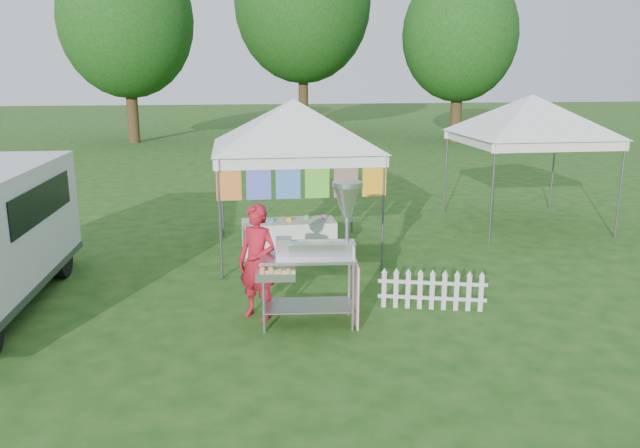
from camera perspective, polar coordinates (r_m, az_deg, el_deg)
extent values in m
plane|color=#1A4413|center=(9.13, -0.03, -8.77)|extent=(120.00, 120.00, 0.00)
cylinder|color=#59595E|center=(10.72, -9.14, 0.39)|extent=(0.04, 0.04, 2.10)
cylinder|color=#59595E|center=(11.02, 5.78, 0.87)|extent=(0.04, 0.04, 2.10)
cylinder|color=#59595E|center=(13.49, -8.97, 3.17)|extent=(0.04, 0.04, 2.10)
cylinder|color=#59595E|center=(13.74, 2.98, 3.51)|extent=(0.04, 0.04, 2.10)
cube|color=white|center=(10.60, -1.61, 5.65)|extent=(3.00, 0.03, 0.22)
cube|color=white|center=(13.40, -2.99, 7.36)|extent=(3.00, 0.03, 0.22)
pyramid|color=white|center=(11.91, -2.43, 11.38)|extent=(4.24, 4.24, 0.90)
cylinder|color=#59595E|center=(10.59, -1.61, 6.07)|extent=(3.00, 0.03, 0.03)
cube|color=#F31B36|center=(10.58, -8.36, 4.01)|extent=(0.42, 0.01, 0.70)
cube|color=purple|center=(10.59, -5.64, 4.09)|extent=(0.42, 0.01, 0.70)
cube|color=#1740BA|center=(10.62, -2.94, 4.17)|extent=(0.42, 0.01, 0.70)
cube|color=green|center=(10.67, -0.26, 4.24)|extent=(0.42, 0.01, 0.70)
cube|color=orange|center=(10.75, 2.39, 4.30)|extent=(0.42, 0.01, 0.70)
cube|color=orange|center=(10.85, 4.99, 4.35)|extent=(0.42, 0.01, 0.70)
cylinder|color=#59595E|center=(13.26, 15.47, 2.65)|extent=(0.04, 0.04, 2.10)
cylinder|color=#59595E|center=(14.62, 25.75, 2.78)|extent=(0.04, 0.04, 2.10)
cylinder|color=#59595E|center=(15.87, 11.44, 4.65)|extent=(0.04, 0.04, 2.10)
cylinder|color=#59595E|center=(17.02, 20.53, 4.66)|extent=(0.04, 0.04, 2.10)
cube|color=white|center=(13.75, 21.20, 6.61)|extent=(3.00, 0.03, 0.22)
cube|color=white|center=(16.28, 16.37, 7.97)|extent=(3.00, 0.03, 0.22)
pyramid|color=white|center=(14.93, 18.88, 11.16)|extent=(4.24, 4.24, 0.90)
cylinder|color=#59595E|center=(13.74, 21.23, 6.94)|extent=(3.00, 0.03, 0.03)
cylinder|color=#3E2C16|center=(32.74, -16.81, 10.59)|extent=(0.56, 0.56, 3.96)
ellipsoid|color=#295E1A|center=(32.79, -17.31, 17.35)|extent=(6.40, 6.40, 7.36)
cylinder|color=#3E2C16|center=(36.60, -1.53, 12.14)|extent=(0.56, 0.56, 4.84)
ellipsoid|color=#295E1A|center=(36.77, -1.59, 19.53)|extent=(7.60, 7.60, 8.74)
cylinder|color=#3E2C16|center=(32.39, 12.35, 10.44)|extent=(0.56, 0.56, 3.52)
ellipsoid|color=#295E1A|center=(32.38, 12.68, 16.52)|extent=(5.60, 5.60, 6.44)
cylinder|color=gray|center=(8.58, -5.17, -6.79)|extent=(0.05, 0.05, 0.99)
cylinder|color=gray|center=(8.61, 3.03, -6.67)|extent=(0.05, 0.05, 0.99)
cylinder|color=gray|center=(9.11, -5.03, -5.55)|extent=(0.05, 0.05, 0.99)
cylinder|color=gray|center=(9.14, 2.68, -5.44)|extent=(0.05, 0.05, 0.99)
cube|color=gray|center=(8.92, -1.11, -7.44)|extent=(1.31, 0.74, 0.02)
cube|color=#B7B7BC|center=(8.68, -1.13, -3.03)|extent=(1.38, 0.78, 0.04)
cube|color=#B7B7BC|center=(8.71, 0.16, -2.25)|extent=(0.96, 0.36, 0.17)
cube|color=gray|center=(8.69, -3.33, -2.05)|extent=(0.24, 0.26, 0.24)
cylinder|color=gray|center=(8.64, 2.49, 0.27)|extent=(0.06, 0.06, 0.99)
cone|color=#B7B7BC|center=(8.58, 2.51, 2.06)|extent=(0.43, 0.43, 0.44)
cylinder|color=#B7B7BC|center=(8.53, 2.53, 3.66)|extent=(0.46, 0.46, 0.07)
cube|color=#B7B7BC|center=(8.32, -4.09, -4.63)|extent=(0.56, 0.38, 0.11)
cube|color=#FFABBA|center=(8.88, 3.23, -6.03)|extent=(0.10, 0.82, 0.89)
cube|color=white|center=(8.39, 3.07, -2.72)|extent=(0.03, 0.16, 0.20)
imported|color=#AB1524|center=(9.00, -5.76, -3.48)|extent=(0.73, 0.69, 1.68)
cube|color=silver|center=(12.41, -26.01, -0.19)|extent=(1.92, 0.76, 0.90)
cube|color=black|center=(10.50, -24.03, 1.87)|extent=(0.11, 2.75, 0.55)
cube|color=black|center=(12.61, -25.81, 3.52)|extent=(1.70, 0.09, 0.55)
cylinder|color=black|center=(11.74, -22.61, -2.91)|extent=(0.24, 0.69, 0.68)
cube|color=silver|center=(9.55, 5.87, -6.00)|extent=(0.07, 0.04, 0.56)
cube|color=silver|center=(9.55, 6.95, -6.03)|extent=(0.07, 0.04, 0.56)
cube|color=silver|center=(9.55, 8.04, -6.06)|extent=(0.07, 0.04, 0.56)
cube|color=silver|center=(9.56, 9.12, -6.09)|extent=(0.07, 0.04, 0.56)
cube|color=silver|center=(9.57, 10.21, -6.12)|extent=(0.07, 0.04, 0.56)
cube|color=silver|center=(9.58, 11.29, -6.14)|extent=(0.07, 0.04, 0.56)
cube|color=silver|center=(9.60, 12.36, -6.16)|extent=(0.07, 0.04, 0.56)
cube|color=silver|center=(9.62, 13.44, -6.18)|extent=(0.07, 0.04, 0.56)
cube|color=silver|center=(9.64, 14.51, -6.20)|extent=(0.07, 0.04, 0.56)
cube|color=silver|center=(9.60, 10.18, -6.68)|extent=(1.57, 0.45, 0.05)
cube|color=silver|center=(9.52, 10.24, -5.33)|extent=(1.57, 0.45, 0.05)
cube|color=white|center=(12.15, -2.87, -1.28)|extent=(1.80, 0.70, 0.69)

